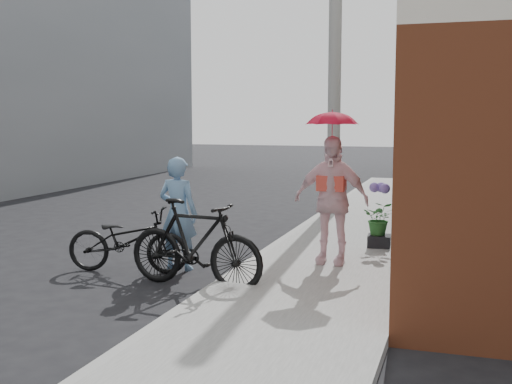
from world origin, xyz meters
The scene contains 11 objects.
ground centered at (0.00, 0.00, 0.00)m, with size 80.00×80.00×0.00m, color black.
sidewalk centered at (2.10, 2.00, 0.06)m, with size 2.20×24.00×0.12m, color gray.
curb centered at (0.94, 2.00, 0.06)m, with size 0.12×24.00×0.12m, color #9E9E99.
utility_pole centered at (1.10, 6.00, 3.50)m, with size 0.28×0.28×7.00m, color #9E9E99.
officer centered at (-0.02, 0.28, 0.81)m, with size 0.59×0.39×1.62m, color #6891B9.
bike_left centered at (-0.63, -0.11, 0.46)m, with size 0.61×1.74×0.92m, color black.
bike_right centered at (0.60, -0.56, 0.57)m, with size 0.54×1.90×1.14m, color black.
kimono_woman centered at (2.08, 0.83, 1.02)m, with size 1.05×0.44×1.80m, color silver.
parasol centered at (2.08, 0.83, 2.22)m, with size 0.69×0.69×0.61m, color #EA1B46.
planter centered at (2.59, 2.19, 0.21)m, with size 0.35×0.35×0.19m, color black.
potted_plant centered at (2.59, 2.19, 0.58)m, with size 0.49×0.42×0.54m, color #275D25.
Camera 1 is at (3.80, -7.98, 2.17)m, focal length 45.00 mm.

